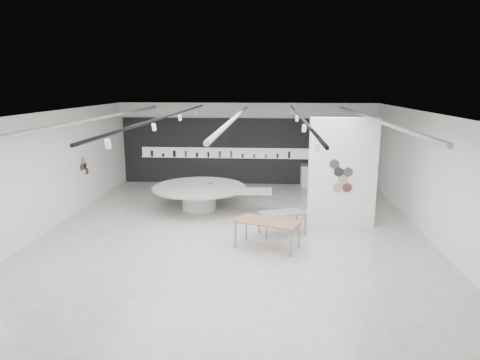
# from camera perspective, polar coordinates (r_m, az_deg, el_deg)

# --- Properties ---
(room) EXTENTS (12.02, 14.02, 3.82)m
(room) POSITION_cam_1_polar(r_m,az_deg,el_deg) (13.30, -1.23, 1.50)
(room) COLOR beige
(room) RESTS_ON ground
(back_wall_display) EXTENTS (11.80, 0.27, 3.10)m
(back_wall_display) POSITION_cam_1_polar(r_m,az_deg,el_deg) (20.20, 0.67, 3.83)
(back_wall_display) COLOR black
(back_wall_display) RESTS_ON ground
(partition_column) EXTENTS (2.20, 0.38, 3.60)m
(partition_column) POSITION_cam_1_polar(r_m,az_deg,el_deg) (14.46, 13.49, 0.96)
(partition_column) COLOR white
(partition_column) RESTS_ON ground
(display_island) EXTENTS (4.53, 3.58, 0.90)m
(display_island) POSITION_cam_1_polar(r_m,az_deg,el_deg) (16.17, -5.22, -1.95)
(display_island) COLOR white
(display_island) RESTS_ON ground
(sample_table_wood) EXTENTS (1.95, 1.43, 0.82)m
(sample_table_wood) POSITION_cam_1_polar(r_m,az_deg,el_deg) (12.33, 3.69, -5.72)
(sample_table_wood) COLOR brown
(sample_table_wood) RESTS_ON ground
(sample_table_stone) EXTENTS (1.55, 1.18, 0.72)m
(sample_table_stone) POSITION_cam_1_polar(r_m,az_deg,el_deg) (13.54, 5.66, -4.54)
(sample_table_stone) COLOR gray
(sample_table_stone) RESTS_ON ground
(kitchen_counter) EXTENTS (1.82, 0.76, 1.41)m
(kitchen_counter) POSITION_cam_1_polar(r_m,az_deg,el_deg) (20.09, 10.64, 0.57)
(kitchen_counter) COLOR white
(kitchen_counter) RESTS_ON ground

